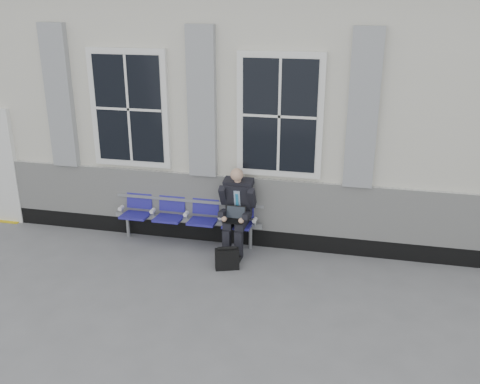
# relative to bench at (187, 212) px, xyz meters

# --- Properties ---
(ground) EXTENTS (70.00, 70.00, 0.00)m
(ground) POSITION_rel_bench_xyz_m (1.17, -1.32, -0.55)
(ground) COLOR slate
(ground) RESTS_ON ground
(station_building) EXTENTS (14.40, 4.40, 4.49)m
(station_building) POSITION_rel_bench_xyz_m (1.15, 2.15, 1.67)
(station_building) COLOR silver
(station_building) RESTS_ON ground
(bench) EXTENTS (2.60, 0.47, 0.91)m
(bench) POSITION_rel_bench_xyz_m (0.00, 0.00, 0.00)
(bench) COLOR #9EA0A3
(bench) RESTS_ON ground
(businessman) EXTENTS (0.58, 0.78, 1.44)m
(businessman) POSITION_rel_bench_xyz_m (0.90, -0.14, 0.22)
(businessman) COLOR black
(businessman) RESTS_ON ground
(briefcase) EXTENTS (0.40, 0.27, 0.38)m
(briefcase) POSITION_rel_bench_xyz_m (0.89, -0.79, -0.38)
(briefcase) COLOR black
(briefcase) RESTS_ON ground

